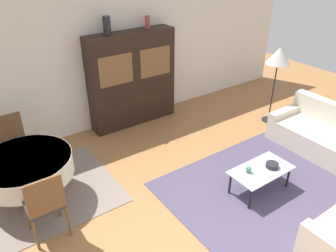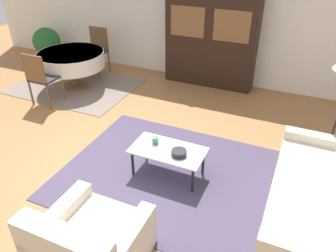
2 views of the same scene
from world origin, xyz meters
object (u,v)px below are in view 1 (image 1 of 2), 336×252
bowl (272,165)px  cup (249,170)px  vase_short (148,22)px  floor_lamp (279,58)px  display_cabinet (132,79)px  coffee_table (261,172)px  vase_tall (107,25)px  dining_chair_far (12,141)px  couch (332,140)px  dining_chair_near (45,203)px  dining_table (26,167)px

bowl → cup: bearing=163.4°
cup → vase_short: 3.38m
bowl → vase_short: 3.49m
floor_lamp → display_cabinet: bearing=145.8°
coffee_table → vase_tall: 3.60m
vase_tall → vase_short: 0.85m
display_cabinet → floor_lamp: size_ratio=1.20×
coffee_table → bowl: size_ratio=4.99×
coffee_table → dining_chair_far: size_ratio=0.98×
couch → dining_chair_near: size_ratio=2.13×
vase_short → cup: bearing=-93.3°
dining_chair_near → vase_short: bearing=37.0°
bowl → dining_chair_near: bearing=162.5°
couch → dining_chair_far: size_ratio=2.13×
display_cabinet → vase_tall: 1.19m
couch → coffee_table: bearing=88.9°
coffee_table → display_cabinet: 3.13m
couch → cup: size_ratio=22.96×
couch → dining_table: (-4.72, 1.81, 0.30)m
coffee_table → bowl: bearing=-16.8°
dining_chair_far → cup: bearing=136.0°
cup → bowl: cup is taller
dining_chair_far → vase_short: vase_short is taller
dining_chair_far → floor_lamp: bearing=166.0°
dining_chair_near → floor_lamp: floor_lamp is taller
dining_table → bowl: (3.05, -1.82, -0.15)m
coffee_table → dining_chair_near: dining_chair_near is taller
display_cabinet → dining_chair_near: display_cabinet is taller
floor_lamp → bowl: 2.49m
coffee_table → vase_short: vase_short is taller
couch → floor_lamp: bearing=-3.6°
floor_lamp → vase_tall: 3.32m
cup → dining_table: bearing=147.4°
dining_table → floor_lamp: (4.82, -0.34, 0.79)m
couch → cup: 2.06m
dining_chair_near → display_cabinet: bearing=41.2°
dining_chair_far → vase_tall: vase_tall is taller
display_cabinet → floor_lamp: (2.37, -1.61, 0.43)m
dining_chair_far → coffee_table: bearing=137.5°
vase_short → dining_chair_far: bearing=-171.7°
bowl → display_cabinet: bearing=101.1°
coffee_table → dining_table: bearing=148.4°
cup → vase_tall: 3.46m
coffee_table → dining_chair_far: (-2.88, 2.64, 0.21)m
couch → vase_tall: size_ratio=6.37×
dining_table → dining_chair_far: dining_chair_far is taller
cup → vase_tall: vase_tall is taller
dining_chair_near → floor_lamp: bearing=6.2°
couch → cup: (-2.05, 0.10, 0.16)m
bowl → vase_short: (-0.21, 3.10, 1.58)m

